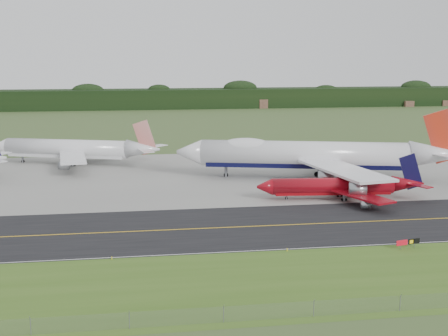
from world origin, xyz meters
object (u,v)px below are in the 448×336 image
jet_red_737 (342,187)px  taxiway_sign (408,242)px  jet_star_tail (75,149)px  jet_ba_747 (314,155)px

jet_red_737 → taxiway_sign: size_ratio=8.37×
jet_star_tail → taxiway_sign: 116.27m
jet_star_tail → jet_red_737: bearing=-41.0°
jet_red_737 → jet_star_tail: bearing=139.0°
taxiway_sign → jet_ba_747: bearing=88.6°
jet_ba_747 → taxiway_sign: 62.92m
jet_ba_747 → jet_star_tail: (-66.63, 33.60, -1.90)m
taxiway_sign → jet_star_tail: bearing=124.1°
jet_ba_747 → jet_red_737: 24.30m
jet_star_tail → taxiway_sign: jet_star_tail is taller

